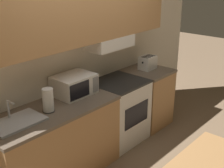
{
  "coord_description": "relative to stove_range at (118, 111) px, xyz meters",
  "views": [
    {
      "loc": [
        -2.57,
        -2.87,
        2.36
      ],
      "look_at": [
        0.05,
        -0.58,
        1.04
      ],
      "focal_mm": 50.0,
      "sensor_mm": 36.0,
      "label": 1
    }
  ],
  "objects": [
    {
      "name": "toaster",
      "position": [
        0.71,
        0.02,
        0.54
      ],
      "size": [
        0.26,
        0.19,
        0.2
      ],
      "color": "white",
      "rests_on": "lower_counter_right_stub"
    },
    {
      "name": "lower_counter_main",
      "position": [
        -1.15,
        -0.01,
        0.0
      ],
      "size": [
        1.58,
        0.68,
        0.89
      ],
      "color": "tan",
      "rests_on": "ground_plane"
    },
    {
      "name": "stove_range",
      "position": [
        0.0,
        0.0,
        0.0
      ],
      "size": [
        0.71,
        0.65,
        0.89
      ],
      "color": "white",
      "rests_on": "ground_plane"
    },
    {
      "name": "sink_basin",
      "position": [
        -1.59,
        -0.01,
        0.46
      ],
      "size": [
        0.53,
        0.35,
        0.22
      ],
      "color": "#B7BABF",
      "rests_on": "lower_counter_main"
    },
    {
      "name": "wall_back",
      "position": [
        -0.46,
        0.26,
        1.07
      ],
      "size": [
        5.3,
        0.38,
        2.55
      ],
      "color": "silver",
      "rests_on": "ground_plane"
    },
    {
      "name": "lower_counter_right_stub",
      "position": [
        0.67,
        -0.01,
        0.0
      ],
      "size": [
        0.62,
        0.68,
        0.89
      ],
      "color": "tan",
      "rests_on": "ground_plane"
    },
    {
      "name": "microwave",
      "position": [
        -0.7,
        0.12,
        0.57
      ],
      "size": [
        0.48,
        0.38,
        0.24
      ],
      "color": "white",
      "rests_on": "lower_counter_main"
    },
    {
      "name": "ground_plane",
      "position": [
        -0.48,
        0.32,
        -0.44
      ],
      "size": [
        16.0,
        16.0,
        0.0
      ],
      "primitive_type": "plane",
      "color": "#7F664C"
    },
    {
      "name": "paper_towel_roll",
      "position": [
        -1.2,
        -0.02,
        0.57
      ],
      "size": [
        0.14,
        0.14,
        0.26
      ],
      "color": "black",
      "rests_on": "lower_counter_main"
    }
  ]
}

